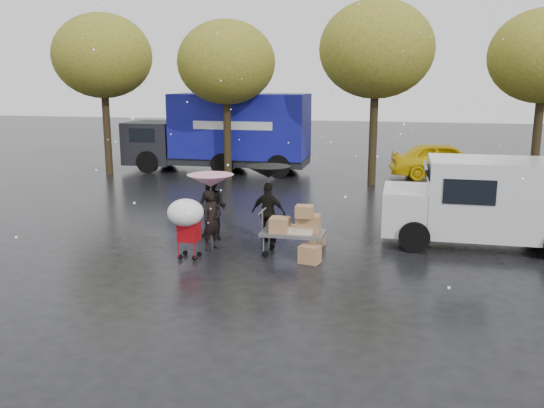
% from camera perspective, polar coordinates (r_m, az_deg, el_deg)
% --- Properties ---
extents(ground, '(90.00, 90.00, 0.00)m').
position_cam_1_polar(ground, '(14.16, -2.73, -4.77)').
color(ground, black).
rests_on(ground, ground).
extents(person_pink, '(0.57, 0.65, 1.49)m').
position_cam_1_polar(person_pink, '(14.26, -6.01, -1.58)').
color(person_pink, black).
rests_on(person_pink, ground).
extents(person_middle, '(0.91, 0.77, 1.69)m').
position_cam_1_polar(person_middle, '(15.14, -5.93, -0.38)').
color(person_middle, black).
rests_on(person_middle, ground).
extents(person_black, '(0.97, 0.54, 1.57)m').
position_cam_1_polar(person_black, '(14.76, -0.34, -0.88)').
color(person_black, black).
rests_on(person_black, ground).
extents(umbrella_pink, '(1.13, 1.13, 1.88)m').
position_cam_1_polar(umbrella_pink, '(14.06, -6.10, 2.31)').
color(umbrella_pink, '#4C4C4C').
rests_on(umbrella_pink, ground).
extents(umbrella_black, '(1.14, 1.14, 2.00)m').
position_cam_1_polar(umbrella_black, '(14.56, -0.35, 3.19)').
color(umbrella_black, '#4C4C4C').
rests_on(umbrella_black, ground).
extents(vendor_cart, '(1.52, 0.80, 1.27)m').
position_cam_1_polar(vendor_cart, '(13.68, 2.42, -2.21)').
color(vendor_cart, slate).
rests_on(vendor_cart, ground).
extents(shopping_cart, '(0.84, 0.84, 1.46)m').
position_cam_1_polar(shopping_cart, '(13.40, -8.51, -1.16)').
color(shopping_cart, '#A60911').
rests_on(shopping_cart, ground).
extents(white_van, '(4.91, 2.18, 2.20)m').
position_cam_1_polar(white_van, '(15.40, 20.77, 0.29)').
color(white_van, silver).
rests_on(white_van, ground).
extents(blue_truck, '(8.30, 2.60, 3.50)m').
position_cam_1_polar(blue_truck, '(26.18, -4.92, 7.03)').
color(blue_truck, navy).
rests_on(blue_truck, ground).
extents(box_ground_near, '(0.53, 0.46, 0.41)m').
position_cam_1_polar(box_ground_near, '(13.30, 3.77, -4.99)').
color(box_ground_near, olive).
rests_on(box_ground_near, ground).
extents(box_ground_far, '(0.44, 0.36, 0.32)m').
position_cam_1_polar(box_ground_far, '(14.85, 4.57, -3.34)').
color(box_ground_far, olive).
rests_on(box_ground_far, ground).
extents(yellow_taxi, '(4.68, 2.35, 1.53)m').
position_cam_1_polar(yellow_taxi, '(25.49, 16.70, 4.17)').
color(yellow_taxi, yellow).
rests_on(yellow_taxi, ground).
extents(tree_row, '(21.60, 4.40, 7.12)m').
position_cam_1_polar(tree_row, '(23.41, 2.77, 14.44)').
color(tree_row, black).
rests_on(tree_row, ground).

